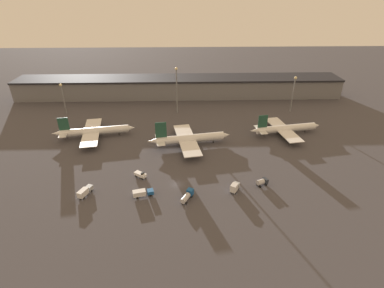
{
  "coord_description": "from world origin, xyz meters",
  "views": [
    {
      "loc": [
        3.29,
        -101.06,
        73.52
      ],
      "look_at": [
        6.91,
        23.9,
        6.0
      ],
      "focal_mm": 28.0,
      "sensor_mm": 36.0,
      "label": 1
    }
  ],
  "objects": [
    {
      "name": "airplane_1",
      "position": [
        5.74,
        34.13,
        3.56
      ],
      "size": [
        42.81,
        36.29,
        13.91
      ],
      "rotation": [
        0.0,
        0.0,
        0.17
      ],
      "color": "white",
      "rests_on": "ground"
    },
    {
      "name": "ground",
      "position": [
        0.0,
        0.0,
        0.0
      ],
      "size": [
        600.0,
        600.0,
        0.0
      ],
      "primitive_type": "plane",
      "color": "#423F44"
    },
    {
      "name": "lamp_post_0",
      "position": [
        -71.43,
        77.94,
        12.98
      ],
      "size": [
        1.8,
        1.8,
        19.78
      ],
      "color": "slate",
      "rests_on": "ground"
    },
    {
      "name": "airplane_2",
      "position": [
        58.46,
        45.11,
        3.29
      ],
      "size": [
        40.94,
        32.4,
        12.32
      ],
      "rotation": [
        0.0,
        0.0,
        0.17
      ],
      "color": "white",
      "rests_on": "ground"
    },
    {
      "name": "airplane_0",
      "position": [
        -45.2,
        44.66,
        3.39
      ],
      "size": [
        43.11,
        35.82,
        12.43
      ],
      "rotation": [
        0.0,
        0.0,
        0.17
      ],
      "color": "white",
      "rests_on": "ground"
    },
    {
      "name": "service_vehicle_5",
      "position": [
        -15.65,
        5.7,
        1.37
      ],
      "size": [
        5.73,
        4.94,
        2.89
      ],
      "rotation": [
        0.0,
        0.0,
        -0.61
      ],
      "color": "white",
      "rests_on": "ground"
    },
    {
      "name": "service_vehicle_4",
      "position": [
        23.05,
        -5.29,
        2.03
      ],
      "size": [
        4.56,
        5.5,
        3.73
      ],
      "rotation": [
        0.0,
        0.0,
        1.03
      ],
      "color": "#9EA3A8",
      "rests_on": "ground"
    },
    {
      "name": "lamp_post_1",
      "position": [
        -0.96,
        77.94,
        18.16
      ],
      "size": [
        1.8,
        1.8,
        29.14
      ],
      "color": "slate",
      "rests_on": "ground"
    },
    {
      "name": "lamp_post_2",
      "position": [
        72.24,
        77.94,
        14.75
      ],
      "size": [
        1.8,
        1.8,
        22.92
      ],
      "color": "slate",
      "rests_on": "ground"
    },
    {
      "name": "terminal_building",
      "position": [
        0.0,
        109.52,
        7.02
      ],
      "size": [
        230.38,
        22.11,
        13.94
      ],
      "color": "slate",
      "rests_on": "ground"
    },
    {
      "name": "service_vehicle_3",
      "position": [
        -35.86,
        -6.07,
        1.77
      ],
      "size": [
        4.83,
        7.54,
        3.12
      ],
      "rotation": [
        0.0,
        0.0,
        1.18
      ],
      "color": "#9EA3A8",
      "rests_on": "ground"
    },
    {
      "name": "service_vehicle_1",
      "position": [
        -13.34,
        -7.31,
        1.59
      ],
      "size": [
        8.36,
        4.4,
        2.74
      ],
      "rotation": [
        0.0,
        0.0,
        0.25
      ],
      "color": "#195199",
      "rests_on": "ground"
    },
    {
      "name": "service_vehicle_0",
      "position": [
        34.91,
        -1.53,
        1.67
      ],
      "size": [
        5.15,
        4.16,
        2.89
      ],
      "rotation": [
        0.0,
        0.0,
        0.45
      ],
      "color": "#282D38",
      "rests_on": "ground"
    },
    {
      "name": "service_vehicle_2",
      "position": [
        4.1,
        -9.95,
        1.77
      ],
      "size": [
        5.43,
        7.52,
        3.23
      ],
      "rotation": [
        0.0,
        0.0,
        1.08
      ],
      "color": "#195199",
      "rests_on": "ground"
    }
  ]
}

